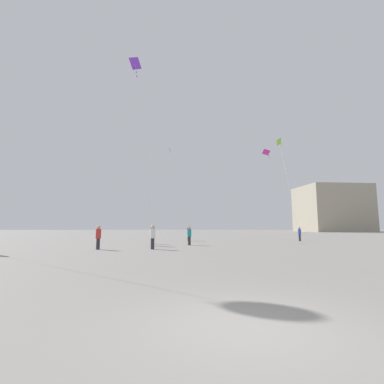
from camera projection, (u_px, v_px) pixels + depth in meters
ground_plane at (248, 327)px, 4.68m from camera, size 300.00×300.00×0.00m
person_in_purple at (189, 232)px, 33.18m from camera, size 0.40×0.40×1.85m
person_in_white at (153, 236)px, 21.07m from camera, size 0.39×0.39×1.81m
person_in_orange at (152, 234)px, 27.37m from camera, size 0.38×0.38×1.72m
person_in_blue at (300, 233)px, 32.96m from camera, size 0.37×0.37×1.69m
person_in_red at (98, 236)px, 20.80m from camera, size 0.39×0.39×1.78m
person_in_green at (152, 234)px, 24.59m from camera, size 0.41×0.41×1.86m
person_in_teal at (189, 235)px, 25.67m from camera, size 0.37×0.37×1.71m
kite_violet_delta at (136, 71)px, 18.18m from camera, size 1.37×4.90×11.22m
kite_lime_delta at (279, 143)px, 43.99m from camera, size 2.26×10.31×14.29m
kite_cyan_diamond at (170, 151)px, 38.15m from camera, size 2.81×4.29×11.37m
kite_magenta_delta at (267, 154)px, 35.04m from camera, size 3.76×1.67×10.05m
building_left_hall at (332, 209)px, 97.55m from camera, size 21.49×18.43×15.87m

